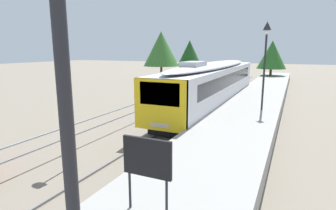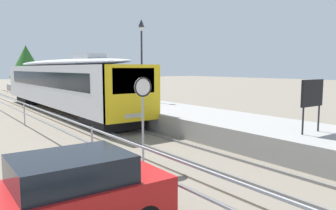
% 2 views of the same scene
% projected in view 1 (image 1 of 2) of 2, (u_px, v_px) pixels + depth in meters
% --- Properties ---
extents(ground_plane, '(160.00, 160.00, 0.00)m').
position_uv_depth(ground_plane, '(165.00, 111.00, 21.14)').
color(ground_plane, slate).
extents(track_rails, '(3.20, 60.00, 0.14)m').
position_uv_depth(track_rails, '(202.00, 114.00, 19.91)').
color(track_rails, slate).
rests_on(track_rails, ground).
extents(commuter_train, '(2.82, 19.48, 3.74)m').
position_uv_depth(commuter_train, '(213.00, 81.00, 21.85)').
color(commuter_train, silver).
rests_on(commuter_train, track_rails).
extents(station_platform, '(3.90, 60.00, 0.90)m').
position_uv_depth(station_platform, '(249.00, 113.00, 18.50)').
color(station_platform, '#999691').
rests_on(station_platform, ground).
extents(platform_lamp_near_end, '(0.34, 0.34, 5.35)m').
position_uv_depth(platform_lamp_near_end, '(61.00, 48.00, 2.16)').
color(platform_lamp_near_end, '#232328').
rests_on(platform_lamp_near_end, station_platform).
extents(platform_lamp_mid_platform, '(0.34, 0.34, 5.35)m').
position_uv_depth(platform_lamp_mid_platform, '(266.00, 49.00, 16.49)').
color(platform_lamp_mid_platform, '#232328').
rests_on(platform_lamp_mid_platform, station_platform).
extents(platform_notice_board, '(1.20, 0.08, 1.80)m').
position_uv_depth(platform_notice_board, '(147.00, 160.00, 6.15)').
color(platform_notice_board, '#232328').
rests_on(platform_notice_board, station_platform).
extents(speed_limit_sign, '(0.61, 0.10, 2.81)m').
position_uv_depth(speed_limit_sign, '(66.00, 116.00, 10.54)').
color(speed_limit_sign, '#9EA0A5').
rests_on(speed_limit_sign, ground).
extents(carpark_fence, '(0.06, 36.06, 1.25)m').
position_uv_depth(carpark_fence, '(63.00, 135.00, 12.18)').
color(carpark_fence, '#9EA0A5').
rests_on(carpark_fence, ground).
extents(tree_behind_carpark, '(3.97, 3.97, 6.12)m').
position_uv_depth(tree_behind_carpark, '(190.00, 53.00, 45.04)').
color(tree_behind_carpark, brown).
rests_on(tree_behind_carpark, ground).
extents(tree_behind_station_far, '(5.48, 5.48, 7.35)m').
position_uv_depth(tree_behind_station_far, '(161.00, 49.00, 42.05)').
color(tree_behind_station_far, brown).
rests_on(tree_behind_station_far, ground).
extents(tree_distant_left, '(4.10, 4.10, 5.90)m').
position_uv_depth(tree_distant_left, '(272.00, 55.00, 39.53)').
color(tree_distant_left, brown).
rests_on(tree_distant_left, ground).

